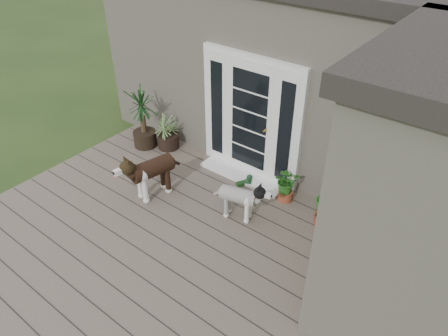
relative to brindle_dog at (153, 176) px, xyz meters
The scene contains 15 objects.
deck 1.33m from the brindle_dog, 33.60° to the right, with size 6.20×4.60×0.12m, color #6B5B4C.
house_main 3.85m from the brindle_dog, 73.60° to the left, with size 7.40×4.00×3.10m, color #665E54.
house_wing 4.10m from the brindle_dog, ahead, with size 1.60×2.40×3.10m, color #665E54.
door_unit 1.86m from the brindle_dog, 60.65° to the left, with size 1.90×0.14×2.15m, color white.
door_step 1.60m from the brindle_dog, 57.04° to the left, with size 1.60×0.40×0.05m, color white.
brindle_dog is the anchor object (origin of this frame).
white_dog 1.48m from the brindle_dog, 15.69° to the left, with size 0.32×0.74×0.62m, color beige, non-canonical shape.
spider_plant 1.50m from the brindle_dog, 125.16° to the left, with size 0.69×0.69×0.73m, color #7E9058, non-canonical shape.
yucca 1.63m from the brindle_dog, 141.91° to the left, with size 0.84×0.84×1.22m, color black, non-canonical shape.
herb_a 2.16m from the brindle_dog, 34.29° to the left, with size 0.40×0.40×0.51m, color #164D19.
herb_b 2.74m from the brindle_dog, 23.35° to the left, with size 0.42×0.42×0.63m, color #255117.
herb_c 2.77m from the brindle_dog, 21.97° to the left, with size 0.40×0.40×0.62m, color #26611B.
sapling 3.30m from the brindle_dog, ahead, with size 0.45×0.45×1.51m, color #185016, non-canonical shape.
clog_left 1.66m from the brindle_dog, 49.64° to the left, with size 0.13×0.27×0.08m, color #14331C, non-canonical shape.
clog_right 1.54m from the brindle_dog, 48.09° to the left, with size 0.12×0.27×0.08m, color #163816, non-canonical shape.
Camera 1 is at (3.20, -2.51, 4.45)m, focal length 33.42 mm.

